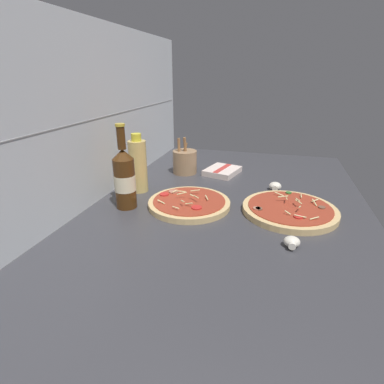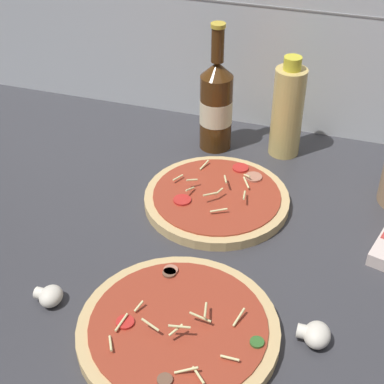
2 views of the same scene
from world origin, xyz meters
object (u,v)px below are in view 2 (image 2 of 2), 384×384
object	(u,v)px
beer_bottle	(216,104)
mushroom_left	(50,296)
pizza_far	(217,199)
oil_bottle	(287,111)
mushroom_right	(315,334)
pizza_near	(178,330)

from	to	relation	value
beer_bottle	mushroom_left	size ratio (longest dim) A/B	6.29
pizza_far	oil_bottle	xyz separation A→B (cm)	(8.60, 21.90, 8.87)
mushroom_left	mushroom_right	bearing A→B (deg)	6.82
pizza_far	mushroom_left	xyz separation A→B (cm)	(-17.49, -32.22, 0.37)
mushroom_right	pizza_near	bearing A→B (deg)	-165.99
beer_bottle	mushroom_left	bearing A→B (deg)	-102.44
pizza_near	mushroom_right	xyz separation A→B (cm)	(19.06, 4.76, 0.50)
pizza_near	mushroom_left	bearing A→B (deg)	-179.95
oil_bottle	mushroom_right	world-z (taller)	oil_bottle
oil_bottle	mushroom_left	bearing A→B (deg)	-115.74
pizza_far	beer_bottle	distance (cm)	22.62
beer_bottle	mushroom_left	world-z (taller)	beer_bottle
oil_bottle	mushroom_left	world-z (taller)	oil_bottle
pizza_near	beer_bottle	bearing A→B (deg)	100.22
mushroom_left	mushroom_right	world-z (taller)	mushroom_right
oil_bottle	pizza_near	bearing A→B (deg)	-95.52
beer_bottle	oil_bottle	size ratio (longest dim) A/B	1.27
oil_bottle	mushroom_left	xyz separation A→B (cm)	(-26.09, -54.12, -8.50)
beer_bottle	mushroom_left	xyz separation A→B (cm)	(-11.48, -52.06, -8.70)
pizza_far	beer_bottle	size ratio (longest dim) A/B	1.00
oil_bottle	pizza_far	bearing A→B (deg)	-111.44
mushroom_right	beer_bottle	bearing A→B (deg)	121.03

